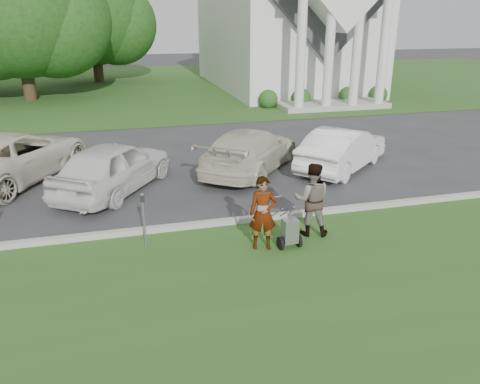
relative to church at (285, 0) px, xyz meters
name	(u,v)px	position (x,y,z in m)	size (l,w,h in m)	color
ground	(254,231)	(-9.00, -23.11, -5.94)	(120.00, 120.00, 0.00)	#333335
grass_strip	(301,300)	(-9.00, -26.11, -5.93)	(80.00, 7.00, 0.01)	#32581E
church_lawn	(153,85)	(-9.00, 3.89, -5.93)	(80.00, 30.00, 0.01)	#32581E
curb	(248,220)	(-9.00, -22.56, -5.86)	(80.00, 0.18, 0.15)	#9E9E93
church	(285,0)	(0.00, 0.00, 0.00)	(9.19, 19.00, 24.10)	white
tree_left	(17,12)	(-17.01, -1.13, -0.83)	(10.63, 8.40, 9.71)	#332316
tree_back	(93,19)	(-13.01, 6.87, -1.21)	(9.61, 7.60, 8.89)	#332316
striping_cart	(290,231)	(-8.48, -24.13, -5.54)	(0.53, 1.02, 0.93)	black
person_left	(263,214)	(-9.06, -23.99, -5.12)	(0.60, 0.39, 1.65)	#999999
person_right	(312,200)	(-7.76, -23.59, -5.07)	(0.85, 0.66, 1.74)	#999999
parking_meter_near	(144,214)	(-11.56, -23.31, -5.13)	(0.09, 0.08, 1.28)	#92959A
car_a	(14,156)	(-15.15, -17.47, -5.17)	(2.54, 5.51, 1.53)	beige
car_b	(113,167)	(-12.15, -19.38, -5.18)	(1.79, 4.44, 1.51)	white
car_c	(250,150)	(-7.78, -18.52, -5.23)	(1.99, 4.89, 1.42)	beige
car_d	(343,149)	(-4.74, -19.14, -5.23)	(1.50, 4.29, 1.41)	white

